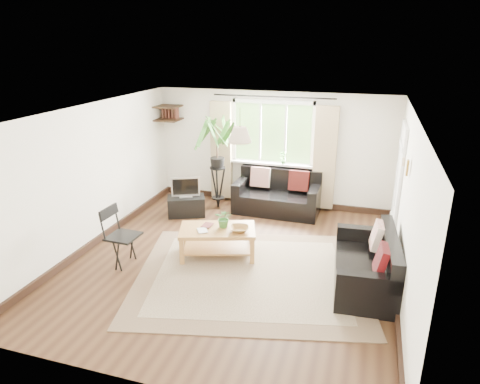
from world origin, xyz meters
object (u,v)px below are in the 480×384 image
(sofa_back, at_px, (277,193))
(sofa_right, at_px, (365,262))
(tv_stand, at_px, (186,206))
(palm_stand, at_px, (217,164))
(folding_chair, at_px, (123,237))
(coffee_table, at_px, (218,242))

(sofa_back, distance_m, sofa_right, 2.99)
(tv_stand, bearing_deg, palm_stand, 27.39)
(folding_chair, bearing_deg, tv_stand, -0.34)
(sofa_right, bearing_deg, palm_stand, -131.11)
(sofa_back, height_order, coffee_table, sofa_back)
(palm_stand, bearing_deg, coffee_table, -70.37)
(coffee_table, xyz_separation_m, tv_stand, (-1.20, 1.46, -0.05))
(tv_stand, bearing_deg, sofa_right, -50.30)
(palm_stand, bearing_deg, folding_chair, -101.59)
(tv_stand, bearing_deg, folding_chair, -117.45)
(sofa_back, distance_m, folding_chair, 3.39)
(sofa_right, height_order, palm_stand, palm_stand)
(tv_stand, relative_size, folding_chair, 0.77)
(coffee_table, bearing_deg, folding_chair, -151.67)
(sofa_back, relative_size, tv_stand, 2.34)
(sofa_back, xyz_separation_m, folding_chair, (-1.82, -2.86, 0.07))
(tv_stand, bearing_deg, sofa_back, -2.54)
(tv_stand, distance_m, palm_stand, 1.08)
(palm_stand, xyz_separation_m, folding_chair, (-0.57, -2.76, -0.48))
(sofa_right, relative_size, palm_stand, 0.85)
(coffee_table, bearing_deg, sofa_back, 76.56)
(palm_stand, distance_m, folding_chair, 2.86)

